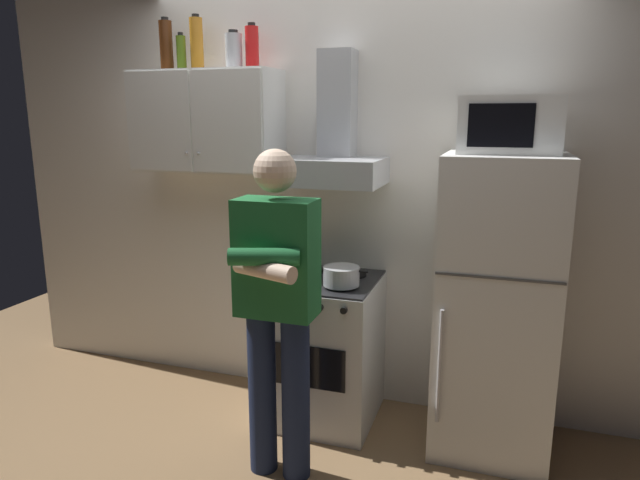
# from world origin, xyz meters

# --- Properties ---
(ground_plane) EXTENTS (7.00, 7.00, 0.00)m
(ground_plane) POSITION_xyz_m (0.00, 0.00, 0.00)
(ground_plane) COLOR olive
(back_wall_tiled) EXTENTS (4.80, 0.10, 2.70)m
(back_wall_tiled) POSITION_xyz_m (0.00, 0.60, 1.35)
(back_wall_tiled) COLOR silver
(back_wall_tiled) RESTS_ON ground_plane
(upper_cabinet) EXTENTS (0.90, 0.37, 0.60)m
(upper_cabinet) POSITION_xyz_m (-0.85, 0.37, 1.75)
(upper_cabinet) COLOR white
(stove_oven) EXTENTS (0.60, 0.62, 0.87)m
(stove_oven) POSITION_xyz_m (-0.05, 0.25, 0.43)
(stove_oven) COLOR silver
(stove_oven) RESTS_ON ground_plane
(range_hood) EXTENTS (0.60, 0.44, 0.75)m
(range_hood) POSITION_xyz_m (-0.05, 0.38, 1.60)
(range_hood) COLOR #B7BABF
(refrigerator) EXTENTS (0.60, 0.62, 1.60)m
(refrigerator) POSITION_xyz_m (0.90, 0.25, 0.80)
(refrigerator) COLOR white
(refrigerator) RESTS_ON ground_plane
(microwave) EXTENTS (0.48, 0.37, 0.28)m
(microwave) POSITION_xyz_m (0.90, 0.27, 1.74)
(microwave) COLOR silver
(microwave) RESTS_ON refrigerator
(person_standing) EXTENTS (0.38, 0.33, 1.64)m
(person_standing) POSITION_xyz_m (-0.10, -0.36, 0.90)
(person_standing) COLOR #192342
(person_standing) RESTS_ON ground_plane
(cooking_pot) EXTENTS (0.30, 0.20, 0.10)m
(cooking_pot) POSITION_xyz_m (0.08, 0.13, 0.93)
(cooking_pot) COLOR #B7BABF
(cooking_pot) RESTS_ON stove_oven
(bottle_olive_oil) EXTENTS (0.06, 0.06, 0.22)m
(bottle_olive_oil) POSITION_xyz_m (-1.01, 0.39, 2.15)
(bottle_olive_oil) COLOR #4C6B19
(bottle_olive_oil) RESTS_ON upper_cabinet
(bottle_rum_dark) EXTENTS (0.08, 0.08, 0.31)m
(bottle_rum_dark) POSITION_xyz_m (-1.11, 0.39, 2.20)
(bottle_rum_dark) COLOR #47230F
(bottle_rum_dark) RESTS_ON upper_cabinet
(bottle_canister_steel) EXTENTS (0.10, 0.10, 0.22)m
(bottle_canister_steel) POSITION_xyz_m (-0.66, 0.39, 2.15)
(bottle_canister_steel) COLOR #B2B5BA
(bottle_canister_steel) RESTS_ON upper_cabinet
(bottle_liquor_amber) EXTENTS (0.08, 0.08, 0.32)m
(bottle_liquor_amber) POSITION_xyz_m (-0.92, 0.41, 2.20)
(bottle_liquor_amber) COLOR #B7721E
(bottle_liquor_amber) RESTS_ON upper_cabinet
(bottle_soda_red) EXTENTS (0.08, 0.08, 0.26)m
(bottle_soda_red) POSITION_xyz_m (-0.55, 0.42, 2.17)
(bottle_soda_red) COLOR red
(bottle_soda_red) RESTS_ON upper_cabinet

